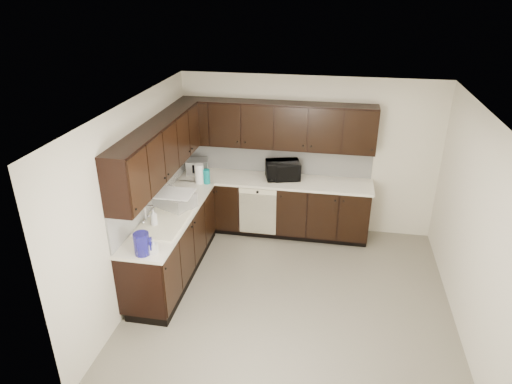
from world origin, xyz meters
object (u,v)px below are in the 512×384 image
(storage_bin, at_px, (174,200))
(blue_pitcher, at_px, (142,244))
(sink, at_px, (163,229))
(microwave, at_px, (283,170))
(toaster_oven, at_px, (197,166))

(storage_bin, bearing_deg, blue_pitcher, -87.43)
(sink, distance_m, blue_pitcher, 0.71)
(microwave, height_order, storage_bin, microwave)
(sink, height_order, blue_pitcher, blue_pitcher)
(microwave, relative_size, blue_pitcher, 1.93)
(toaster_oven, distance_m, storage_bin, 1.24)
(storage_bin, xyz_separation_m, blue_pitcher, (0.05, -1.20, 0.03))
(microwave, xyz_separation_m, toaster_oven, (-1.39, 0.00, -0.03))
(sink, relative_size, storage_bin, 1.59)
(toaster_oven, bearing_deg, blue_pitcher, -100.59)
(sink, distance_m, microwave, 2.20)
(sink, height_order, toaster_oven, sink)
(sink, relative_size, microwave, 1.59)
(microwave, xyz_separation_m, blue_pitcher, (-1.28, -2.44, -0.01))
(storage_bin, bearing_deg, microwave, 42.71)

